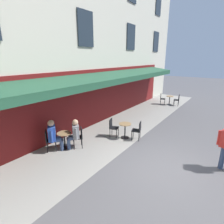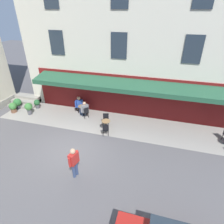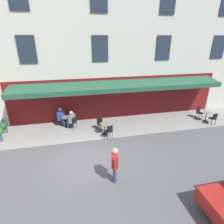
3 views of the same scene
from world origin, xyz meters
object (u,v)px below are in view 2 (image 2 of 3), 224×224
(potted_plant_mid_terrace, at_px, (29,108))
(potted_plant_under_sign, at_px, (37,103))
(cafe_chair_black_near_door, at_px, (106,129))
(cafe_chair_black_corner_left, at_px, (106,119))
(potted_plant_by_steps, at_px, (18,103))
(potted_plant_entrance_right, at_px, (13,107))
(walking_pedestrian_in_red, at_px, (74,161))
(cafe_table_mid_terrace, at_px, (82,109))
(seated_patron_in_grey, at_px, (84,109))
(cafe_table_streetside, at_px, (106,124))
(cafe_chair_black_facing_street, at_px, (86,112))
(cafe_chair_black_by_window, at_px, (79,105))
(seated_companion_in_blue, at_px, (80,104))

(potted_plant_mid_terrace, relative_size, potted_plant_under_sign, 1.30)
(cafe_chair_black_near_door, distance_m, cafe_chair_black_corner_left, 1.26)
(cafe_chair_black_corner_left, xyz_separation_m, potted_plant_by_steps, (7.90, -0.49, -0.07))
(potted_plant_entrance_right, bearing_deg, walking_pedestrian_in_red, 148.88)
(cafe_table_mid_terrace, xyz_separation_m, potted_plant_under_sign, (4.11, -0.01, -0.08))
(seated_patron_in_grey, bearing_deg, cafe_table_streetside, 148.75)
(seated_patron_in_grey, bearing_deg, walking_pedestrian_in_red, 108.43)
(seated_patron_in_grey, height_order, potted_plant_under_sign, seated_patron_in_grey)
(cafe_chair_black_facing_street, bearing_deg, cafe_chair_black_by_window, -40.10)
(seated_companion_in_blue, relative_size, walking_pedestrian_in_red, 0.80)
(seated_companion_in_blue, bearing_deg, cafe_chair_black_facing_street, 139.83)
(cafe_chair_black_corner_left, xyz_separation_m, walking_pedestrian_in_red, (0.09, 4.84, 0.45))
(cafe_table_mid_terrace, bearing_deg, potted_plant_entrance_right, 11.89)
(cafe_table_mid_terrace, height_order, potted_plant_entrance_right, potted_plant_entrance_right)
(seated_companion_in_blue, xyz_separation_m, potted_plant_under_sign, (3.79, 0.26, -0.31))
(cafe_chair_black_facing_street, relative_size, potted_plant_by_steps, 1.05)
(cafe_chair_black_near_door, relative_size, potted_plant_by_steps, 1.05)
(cafe_chair_black_near_door, relative_size, cafe_chair_black_corner_left, 1.00)
(potted_plant_by_steps, bearing_deg, walking_pedestrian_in_red, 145.67)
(cafe_chair_black_by_window, bearing_deg, potted_plant_entrance_right, 17.28)
(cafe_chair_black_corner_left, relative_size, potted_plant_by_steps, 1.05)
(seated_companion_in_blue, distance_m, potted_plant_entrance_right, 5.40)
(cafe_table_mid_terrace, xyz_separation_m, cafe_chair_black_by_window, (0.49, -0.40, 0.06))
(cafe_table_mid_terrace, relative_size, cafe_chair_black_corner_left, 0.82)
(cafe_chair_black_corner_left, height_order, potted_plant_under_sign, cafe_chair_black_corner_left)
(cafe_chair_black_corner_left, relative_size, seated_patron_in_grey, 0.69)
(cafe_chair_black_facing_street, distance_m, potted_plant_under_sign, 4.61)
(cafe_chair_black_corner_left, bearing_deg, potted_plant_entrance_right, 1.49)
(cafe_chair_black_facing_street, xyz_separation_m, cafe_chair_black_near_door, (-2.14, 1.76, 0.00))
(cafe_chair_black_corner_left, xyz_separation_m, seated_patron_in_grey, (1.94, -0.69, 0.15))
(cafe_chair_black_facing_street, height_order, walking_pedestrian_in_red, walking_pedestrian_in_red)
(cafe_chair_black_by_window, height_order, seated_patron_in_grey, seated_patron_in_grey)
(cafe_chair_black_facing_street, distance_m, cafe_table_streetside, 2.28)
(cafe_chair_black_near_door, height_order, potted_plant_entrance_right, cafe_chair_black_near_door)
(cafe_chair_black_near_door, relative_size, potted_plant_mid_terrace, 0.93)
(seated_companion_in_blue, height_order, potted_plant_under_sign, seated_companion_in_blue)
(cafe_chair_black_near_door, height_order, walking_pedestrian_in_red, walking_pedestrian_in_red)
(seated_patron_in_grey, height_order, potted_plant_mid_terrace, seated_patron_in_grey)
(seated_patron_in_grey, distance_m, potted_plant_by_steps, 5.97)
(cafe_chair_black_facing_street, height_order, cafe_table_streetside, cafe_chair_black_facing_street)
(cafe_chair_black_by_window, bearing_deg, cafe_chair_black_near_door, 140.37)
(cafe_table_streetside, height_order, walking_pedestrian_in_red, walking_pedestrian_in_red)
(cafe_table_streetside, relative_size, potted_plant_entrance_right, 0.90)
(cafe_chair_black_corner_left, height_order, seated_patron_in_grey, seated_patron_in_grey)
(cafe_table_mid_terrace, distance_m, cafe_chair_black_facing_street, 0.63)
(seated_patron_in_grey, relative_size, seated_companion_in_blue, 0.96)
(cafe_chair_black_by_window, distance_m, cafe_chair_black_near_door, 4.03)
(cafe_table_mid_terrace, distance_m, potted_plant_entrance_right, 5.64)
(seated_patron_in_grey, bearing_deg, potted_plant_under_sign, -3.60)
(walking_pedestrian_in_red, xyz_separation_m, potted_plant_under_sign, (6.27, -5.80, -0.59))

